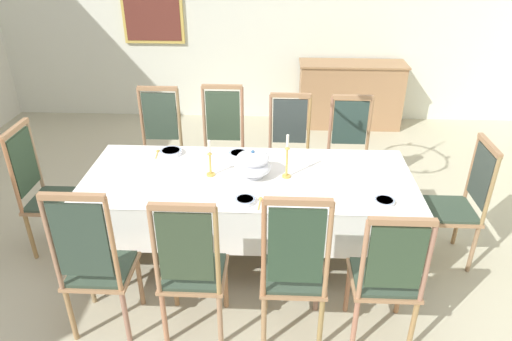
{
  "coord_description": "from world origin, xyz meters",
  "views": [
    {
      "loc": [
        0.22,
        -3.2,
        2.61
      ],
      "look_at": [
        0.06,
        0.18,
        0.78
      ],
      "focal_mm": 32.75,
      "sensor_mm": 36.0,
      "label": 1
    }
  ],
  "objects_px": {
    "chair_north_a": "(160,145)",
    "bowl_near_right": "(171,152)",
    "soup_tureen": "(253,164)",
    "sideboard": "(350,95)",
    "chair_north_d": "(349,150)",
    "candlestick_east": "(287,160)",
    "chair_south_c": "(294,269)",
    "chair_south_b": "(191,267)",
    "chair_south_a": "(95,263)",
    "chair_head_west": "(44,190)",
    "spoon_primary": "(260,200)",
    "chair_north_c": "(289,149)",
    "bowl_near_left": "(246,200)",
    "chair_head_east": "(459,202)",
    "dining_table": "(249,184)",
    "chair_south_d": "(387,275)",
    "bowl_far_right": "(385,201)",
    "spoon_secondary": "(158,152)",
    "bowl_far_left": "(239,154)",
    "chair_north_b": "(223,145)",
    "candlestick_west": "(210,162)"
  },
  "relations": [
    {
      "from": "chair_north_a",
      "to": "bowl_near_right",
      "type": "bearing_deg",
      "value": 113.79
    },
    {
      "from": "soup_tureen",
      "to": "sideboard",
      "type": "distance_m",
      "value": 3.21
    },
    {
      "from": "chair_north_d",
      "to": "candlestick_east",
      "type": "relative_size",
      "value": 2.93
    },
    {
      "from": "candlestick_east",
      "to": "bowl_near_right",
      "type": "relative_size",
      "value": 1.94
    },
    {
      "from": "candlestick_east",
      "to": "chair_south_c",
      "type": "bearing_deg",
      "value": -87.3
    },
    {
      "from": "chair_south_b",
      "to": "bowl_near_right",
      "type": "distance_m",
      "value": 1.39
    },
    {
      "from": "chair_south_a",
      "to": "chair_head_west",
      "type": "height_order",
      "value": "chair_south_a"
    },
    {
      "from": "chair_south_b",
      "to": "spoon_primary",
      "type": "xyz_separation_m",
      "value": [
        0.43,
        0.57,
        0.18
      ]
    },
    {
      "from": "chair_north_c",
      "to": "chair_head_west",
      "type": "bearing_deg",
      "value": 24.12
    },
    {
      "from": "bowl_near_left",
      "to": "chair_head_east",
      "type": "bearing_deg",
      "value": 13.07
    },
    {
      "from": "bowl_near_right",
      "to": "chair_head_west",
      "type": "bearing_deg",
      "value": -160.04
    },
    {
      "from": "chair_north_a",
      "to": "bowl_near_left",
      "type": "relative_size",
      "value": 7.68
    },
    {
      "from": "chair_head_west",
      "to": "chair_south_a",
      "type": "bearing_deg",
      "value": 39.42
    },
    {
      "from": "dining_table",
      "to": "chair_south_d",
      "type": "bearing_deg",
      "value": -44.31
    },
    {
      "from": "bowl_far_right",
      "to": "sideboard",
      "type": "xyz_separation_m",
      "value": [
        0.21,
        3.31,
        -0.32
      ]
    },
    {
      "from": "chair_north_a",
      "to": "spoon_secondary",
      "type": "distance_m",
      "value": 0.58
    },
    {
      "from": "chair_south_b",
      "to": "chair_north_d",
      "type": "distance_m",
      "value": 2.27
    },
    {
      "from": "chair_north_a",
      "to": "chair_south_b",
      "type": "height_order",
      "value": "chair_north_a"
    },
    {
      "from": "soup_tureen",
      "to": "bowl_near_left",
      "type": "bearing_deg",
      "value": -94.57
    },
    {
      "from": "chair_south_b",
      "to": "bowl_far_left",
      "type": "height_order",
      "value": "chair_south_b"
    },
    {
      "from": "chair_north_b",
      "to": "bowl_far_right",
      "type": "xyz_separation_m",
      "value": [
        1.35,
        -1.3,
        0.18
      ]
    },
    {
      "from": "chair_head_east",
      "to": "spoon_secondary",
      "type": "relative_size",
      "value": 6.17
    },
    {
      "from": "chair_north_a",
      "to": "bowl_far_right",
      "type": "bearing_deg",
      "value": 146.88
    },
    {
      "from": "chair_north_c",
      "to": "spoon_primary",
      "type": "xyz_separation_m",
      "value": [
        -0.24,
        -1.31,
        0.2
      ]
    },
    {
      "from": "bowl_far_right",
      "to": "chair_south_b",
      "type": "bearing_deg",
      "value": -156.79
    },
    {
      "from": "dining_table",
      "to": "chair_north_a",
      "type": "bearing_deg",
      "value": 135.74
    },
    {
      "from": "bowl_far_left",
      "to": "candlestick_east",
      "type": "bearing_deg",
      "value": -41.43
    },
    {
      "from": "chair_south_a",
      "to": "spoon_primary",
      "type": "height_order",
      "value": "chair_south_a"
    },
    {
      "from": "bowl_far_right",
      "to": "chair_south_d",
      "type": "bearing_deg",
      "value": -96.93
    },
    {
      "from": "candlestick_east",
      "to": "spoon_primary",
      "type": "distance_m",
      "value": 0.45
    },
    {
      "from": "chair_north_d",
      "to": "bowl_near_left",
      "type": "xyz_separation_m",
      "value": [
        -0.96,
        -1.34,
        0.22
      ]
    },
    {
      "from": "chair_head_east",
      "to": "chair_north_a",
      "type": "bearing_deg",
      "value": 70.81
    },
    {
      "from": "chair_north_d",
      "to": "soup_tureen",
      "type": "relative_size",
      "value": 3.67
    },
    {
      "from": "chair_head_east",
      "to": "dining_table",
      "type": "bearing_deg",
      "value": 90.0
    },
    {
      "from": "candlestick_west",
      "to": "spoon_secondary",
      "type": "height_order",
      "value": "candlestick_west"
    },
    {
      "from": "chair_north_d",
      "to": "bowl_far_left",
      "type": "relative_size",
      "value": 6.42
    },
    {
      "from": "chair_south_b",
      "to": "spoon_primary",
      "type": "distance_m",
      "value": 0.74
    },
    {
      "from": "chair_south_a",
      "to": "bowl_far_left",
      "type": "xyz_separation_m",
      "value": [
        0.86,
        1.31,
        0.18
      ]
    },
    {
      "from": "spoon_primary",
      "to": "sideboard",
      "type": "distance_m",
      "value": 3.53
    },
    {
      "from": "chair_north_b",
      "to": "chair_north_a",
      "type": "bearing_deg",
      "value": 0.14
    },
    {
      "from": "chair_south_d",
      "to": "spoon_primary",
      "type": "height_order",
      "value": "chair_south_d"
    },
    {
      "from": "spoon_secondary",
      "to": "sideboard",
      "type": "distance_m",
      "value": 3.31
    },
    {
      "from": "bowl_near_left",
      "to": "bowl_far_left",
      "type": "xyz_separation_m",
      "value": [
        -0.11,
        0.77,
        -0.0
      ]
    },
    {
      "from": "bowl_near_right",
      "to": "bowl_far_right",
      "type": "distance_m",
      "value": 1.89
    },
    {
      "from": "chair_south_c",
      "to": "spoon_primary",
      "type": "height_order",
      "value": "chair_south_c"
    },
    {
      "from": "chair_south_c",
      "to": "chair_south_d",
      "type": "bearing_deg",
      "value": 0.67
    },
    {
      "from": "chair_head_east",
      "to": "bowl_near_right",
      "type": "bearing_deg",
      "value": 81.36
    },
    {
      "from": "chair_north_b",
      "to": "chair_head_west",
      "type": "distance_m",
      "value": 1.7
    },
    {
      "from": "bowl_near_left",
      "to": "bowl_near_right",
      "type": "height_order",
      "value": "bowl_near_right"
    },
    {
      "from": "chair_south_c",
      "to": "chair_head_east",
      "type": "bearing_deg",
      "value": 34.3
    }
  ]
}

